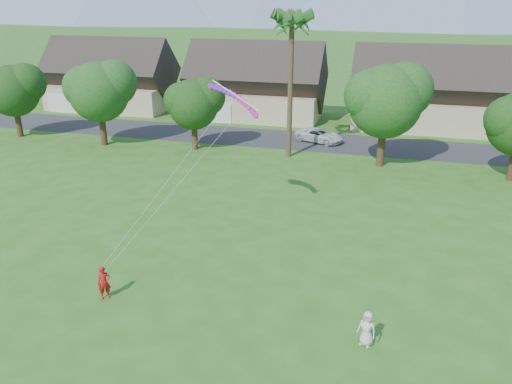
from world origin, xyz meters
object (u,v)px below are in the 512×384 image
(kite_flyer, at_px, (104,283))
(parafoil_kite, at_px, (236,97))
(watcher, at_px, (367,329))
(parked_car, at_px, (319,135))

(kite_flyer, xyz_separation_m, parafoil_kite, (3.55, 9.91, 7.16))
(watcher, height_order, parafoil_kite, parafoil_kite)
(watcher, distance_m, parked_car, 30.83)
(kite_flyer, bearing_deg, parked_car, 40.94)
(kite_flyer, distance_m, parked_car, 30.50)
(kite_flyer, height_order, watcher, kite_flyer)
(watcher, xyz_separation_m, parked_car, (-6.45, 30.15, -0.13))
(parked_car, distance_m, parafoil_kite, 21.46)
(watcher, bearing_deg, parafoil_kite, 150.82)
(parked_car, relative_size, parafoil_kite, 1.42)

